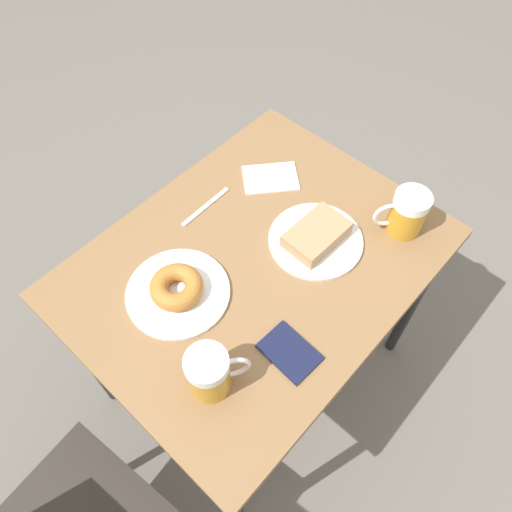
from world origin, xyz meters
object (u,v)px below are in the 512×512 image
Objects in this scene: plate_with_cake at (316,237)px; napkin_folded at (270,178)px; fork at (206,207)px; plate_with_donut at (177,290)px; beer_mug_left at (210,373)px; beer_mug_center at (407,213)px; passport_near_edge at (289,352)px.

napkin_folded is (0.23, -0.08, -0.02)m from plate_with_cake.
napkin_folded is at bearing -107.15° from fork.
napkin_folded is (0.08, -0.42, -0.02)m from plate_with_donut.
beer_mug_left is 1.00× the size of beer_mug_center.
beer_mug_center is at bearing -88.71° from passport_near_edge.
beer_mug_left is at bearing 137.29° from fork.
passport_near_edge is (-0.01, 0.45, -0.06)m from beer_mug_center.
fork is (0.35, -0.33, -0.06)m from beer_mug_left.
plate_with_cake is 0.37m from plate_with_donut.
passport_near_edge is at bearing -115.02° from beer_mug_left.
plate_with_cake is 1.31× the size of napkin_folded.
plate_with_cake is 0.44m from beer_mug_left.
napkin_folded and fork have the same top height.
passport_near_edge is at bearing 118.02° from plate_with_cake.
plate_with_cake is 1.81× the size of passport_near_edge.
beer_mug_center reaches higher than napkin_folded.
napkin_folded is (0.36, 0.10, -0.06)m from beer_mug_center.
plate_with_donut is at bearing 121.84° from fork.
plate_with_donut reaches higher than passport_near_edge.
beer_mug_left is at bearing 64.98° from passport_near_edge.
beer_mug_center is (-0.28, -0.52, 0.04)m from plate_with_donut.
plate_with_cake is at bearing -113.08° from plate_with_donut.
passport_near_edge is at bearing -167.60° from plate_with_donut.
plate_with_donut is 1.45× the size of fork.
plate_with_donut is at bearing 101.11° from napkin_folded.
beer_mug_left is at bearing 119.62° from napkin_folded.
fork is at bearing -58.16° from plate_with_donut.
plate_with_cake is at bearing 53.38° from beer_mug_center.
fork is 1.29× the size of passport_near_edge.
beer_mug_center is at bearing -145.41° from fork.
beer_mug_left reaches higher than plate_with_donut.
passport_near_edge reaches higher than fork.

